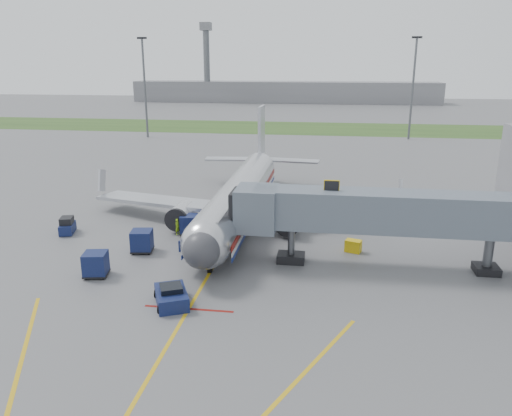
# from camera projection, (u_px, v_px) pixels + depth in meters

# --- Properties ---
(ground) EXTENTS (400.00, 400.00, 0.00)m
(ground) POSITION_uv_depth(u_px,v_px,m) (204.00, 283.00, 36.51)
(ground) COLOR #565659
(ground) RESTS_ON ground
(grass_strip) EXTENTS (300.00, 25.00, 0.01)m
(grass_strip) POSITION_uv_depth(u_px,v_px,m) (294.00, 128.00, 121.92)
(grass_strip) COLOR #2D4C1E
(grass_strip) RESTS_ON ground
(apron_markings) EXTENTS (21.52, 50.00, 0.01)m
(apron_markings) POSITION_uv_depth(u_px,v_px,m) (173.00, 336.00, 29.49)
(apron_markings) COLOR gold
(apron_markings) RESTS_ON ground
(airliner) EXTENTS (32.10, 35.67, 10.25)m
(airliner) POSITION_uv_depth(u_px,v_px,m) (240.00, 195.00, 50.23)
(airliner) COLOR silver
(airliner) RESTS_ON ground
(jet_bridge) EXTENTS (25.30, 4.00, 6.90)m
(jet_bridge) POSITION_uv_depth(u_px,v_px,m) (381.00, 213.00, 38.19)
(jet_bridge) COLOR slate
(jet_bridge) RESTS_ON ground
(light_mast_left) EXTENTS (2.00, 0.44, 20.40)m
(light_mast_left) POSITION_uv_depth(u_px,v_px,m) (145.00, 86.00, 104.11)
(light_mast_left) COLOR #595B60
(light_mast_left) RESTS_ON ground
(light_mast_right) EXTENTS (2.00, 0.44, 20.40)m
(light_mast_right) POSITION_uv_depth(u_px,v_px,m) (413.00, 86.00, 101.13)
(light_mast_right) COLOR #595B60
(light_mast_right) RESTS_ON ground
(distant_terminal) EXTENTS (120.00, 14.00, 8.00)m
(distant_terminal) POSITION_uv_depth(u_px,v_px,m) (284.00, 92.00, 198.12)
(distant_terminal) COLOR slate
(distant_terminal) RESTS_ON ground
(control_tower) EXTENTS (4.00, 4.00, 30.00)m
(control_tower) POSITION_uv_depth(u_px,v_px,m) (207.00, 57.00, 193.82)
(control_tower) COLOR #595B60
(control_tower) RESTS_ON ground
(pushback_tug) EXTENTS (3.12, 3.73, 1.34)m
(pushback_tug) POSITION_uv_depth(u_px,v_px,m) (171.00, 296.00, 33.22)
(pushback_tug) COLOR #0D1C3C
(pushback_tug) RESTS_ON ground
(baggage_tug) EXTENTS (1.75, 2.49, 1.58)m
(baggage_tug) POSITION_uv_depth(u_px,v_px,m) (67.00, 226.00, 46.95)
(baggage_tug) COLOR #0D1C3C
(baggage_tug) RESTS_ON ground
(baggage_cart_a) EXTENTS (2.03, 2.03, 1.87)m
(baggage_cart_a) POSITION_uv_depth(u_px,v_px,m) (96.00, 264.00, 37.48)
(baggage_cart_a) COLOR #0D1C3C
(baggage_cart_a) RESTS_ON ground
(baggage_cart_b) EXTENTS (2.02, 2.02, 1.83)m
(baggage_cart_b) POSITION_uv_depth(u_px,v_px,m) (189.00, 224.00, 46.69)
(baggage_cart_b) COLOR #0D1C3C
(baggage_cart_b) RESTS_ON ground
(baggage_cart_c) EXTENTS (2.03, 2.03, 1.90)m
(baggage_cart_c) POSITION_uv_depth(u_px,v_px,m) (142.00, 241.00, 42.28)
(baggage_cart_c) COLOR #0D1C3C
(baggage_cart_c) RESTS_ON ground
(belt_loader) EXTENTS (2.29, 4.80, 2.26)m
(belt_loader) POSITION_uv_depth(u_px,v_px,m) (197.00, 239.00, 43.86)
(belt_loader) COLOR #0D1C3C
(belt_loader) RESTS_ON ground
(ground_power_cart) EXTENTS (1.51, 1.24, 1.04)m
(ground_power_cart) POSITION_uv_depth(u_px,v_px,m) (353.00, 246.00, 42.41)
(ground_power_cart) COLOR yellow
(ground_power_cart) RESTS_ON ground
(ramp_worker) EXTENTS (0.58, 0.67, 1.54)m
(ramp_worker) POSITION_uv_depth(u_px,v_px,m) (178.00, 227.00, 46.57)
(ramp_worker) COLOR #9CD819
(ramp_worker) RESTS_ON ground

